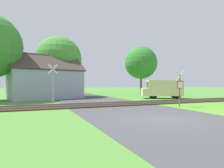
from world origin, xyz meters
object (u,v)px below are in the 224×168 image
Objects in this scene: stop_sign_near at (180,86)px; tree_far at (141,63)px; mail_truck at (163,88)px; tree_center at (59,59)px; crossing_sign_far at (53,81)px; house at (45,83)px.

stop_sign_near is 18.63m from tree_far.
tree_far is 10.31m from mail_truck.
stop_sign_near is 0.34× the size of tree_center.
tree_center is at bearing 71.33° from crossing_sign_far.
mail_truck is at bearing -35.88° from house.
mail_truck is at bearing -103.82° from tree_far.
stop_sign_near is at bearing -110.84° from tree_far.
house is at bearing 81.97° from crossing_sign_far.
crossing_sign_far is at bearing -102.88° from house.
crossing_sign_far reaches higher than mail_truck.
stop_sign_near reaches higher than mail_truck.
tree_far is at bearing 27.84° from crossing_sign_far.
house is (-9.32, 13.35, 0.28)m from stop_sign_near.
tree_center is (-7.33, 16.18, 3.64)m from stop_sign_near.
tree_center is at bearing 76.29° from mail_truck.
house is at bearing -125.08° from tree_center.
tree_center is (-13.82, -0.87, -0.14)m from tree_far.
house is 1.84× the size of mail_truck.
crossing_sign_far is 0.37× the size of house.
tree_far is (6.49, 17.05, 3.78)m from stop_sign_near.
tree_far is 0.96× the size of tree_center.
tree_far is at bearing -0.81° from house.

